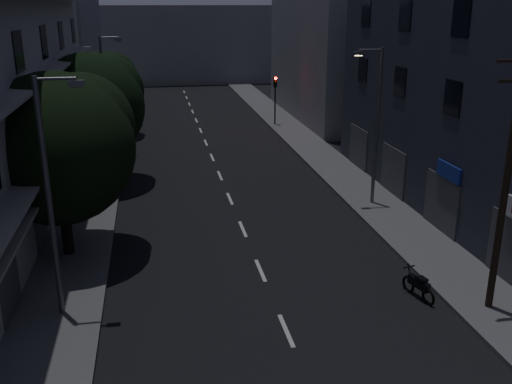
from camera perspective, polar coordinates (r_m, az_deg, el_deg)
name	(u,v)px	position (r m, az deg, el deg)	size (l,w,h in m)	color
ground	(219,173)	(36.06, -3.72, 1.87)	(160.00, 160.00, 0.00)	black
sidewalk_left	(96,178)	(36.01, -15.66, 1.31)	(3.00, 90.00, 0.15)	#565659
sidewalk_right	(333,166)	(37.60, 7.71, 2.55)	(3.00, 90.00, 0.15)	#565659
lane_markings	(209,150)	(42.06, -4.74, 4.25)	(0.15, 60.50, 0.01)	beige
building_right	(506,112)	(28.65, 23.73, 7.35)	(6.19, 28.00, 11.00)	#282C37
building_far_left	(59,28)	(57.97, -19.08, 15.21)	(6.00, 20.00, 16.00)	slate
building_far_right	(326,46)	(53.90, 7.04, 14.27)	(6.00, 20.00, 13.00)	slate
building_far_end	(178,44)	(79.63, -7.78, 14.44)	(24.00, 8.00, 10.00)	slate
tree_near	(59,143)	(24.17, -19.11, 4.67)	(6.17, 6.17, 7.61)	black
tree_mid	(91,103)	(34.02, -16.15, 8.58)	(6.11, 6.11, 7.52)	black
tree_far	(104,83)	(46.72, -14.99, 10.47)	(5.35, 5.35, 6.61)	black
traffic_signal_far_right	(275,90)	(49.78, 1.94, 10.13)	(0.28, 0.37, 4.10)	black
traffic_signal_far_left	(121,95)	(48.62, -13.32, 9.46)	(0.28, 0.37, 4.10)	black
street_lamp_left_near	(51,188)	(19.29, -19.78, 0.34)	(1.51, 0.25, 8.00)	#56585E
street_lamp_right	(375,120)	(29.77, 11.83, 7.11)	(1.51, 0.25, 8.00)	#595B60
street_lamp_left_far	(106,89)	(40.96, -14.79, 9.89)	(1.51, 0.25, 8.00)	#54565B
utility_pole	(507,177)	(20.15, 23.81, 1.40)	(1.80, 0.24, 9.00)	black
motorcycle	(418,286)	(21.77, 15.94, -9.06)	(0.65, 1.72, 1.12)	black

